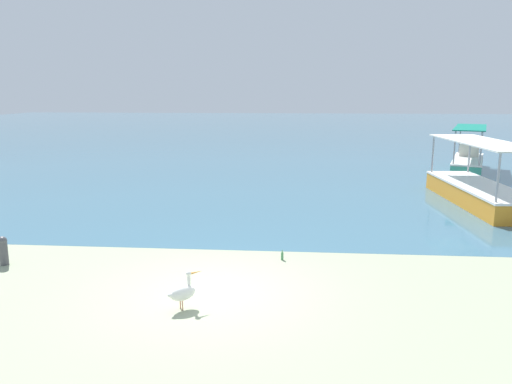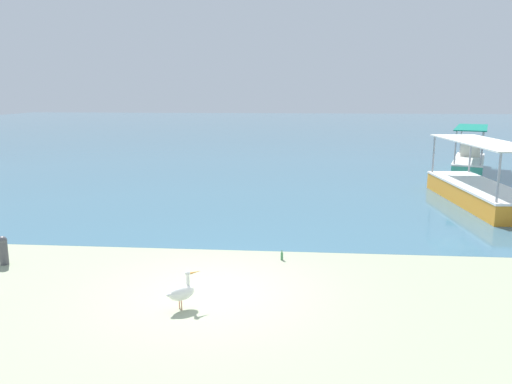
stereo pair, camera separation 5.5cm
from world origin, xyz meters
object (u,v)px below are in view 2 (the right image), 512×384
fishing_boat_outer (469,161)px  fishing_boat_near_right (480,191)px  pelican (182,292)px  mooring_bollard (3,249)px  glass_bottle (282,256)px

fishing_boat_outer → fishing_boat_near_right: bearing=-105.3°
fishing_boat_outer → pelican: 22.57m
fishing_boat_outer → fishing_boat_near_right: fishing_boat_near_right is taller
fishing_boat_near_right → mooring_bollard: bearing=-150.5°
glass_bottle → mooring_bollard: bearing=-172.4°
mooring_bollard → glass_bottle: size_ratio=2.82×
fishing_boat_near_right → glass_bottle: (-7.61, -7.40, -0.44)m
pelican → glass_bottle: size_ratio=2.96×
fishing_boat_near_right → mooring_bollard: fishing_boat_near_right is taller
fishing_boat_outer → glass_bottle: 18.79m
pelican → glass_bottle: (1.95, 3.24, -0.27)m
fishing_boat_outer → glass_bottle: size_ratio=22.17×
fishing_boat_near_right → fishing_boat_outer: bearing=74.7°
fishing_boat_outer → pelican: (-11.90, -19.18, -0.22)m
pelican → fishing_boat_near_right: bearing=48.0°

